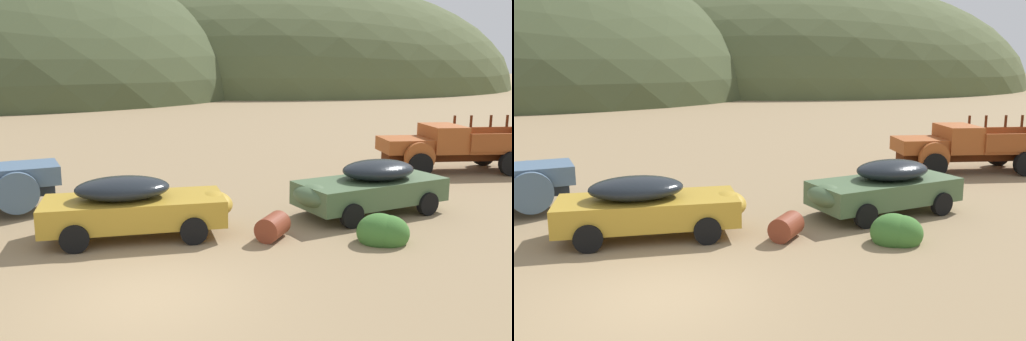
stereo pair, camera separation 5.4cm
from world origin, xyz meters
TOP-DOWN VIEW (x-y plane):
  - ground_plane at (0.00, 0.00)m, footprint 300.00×300.00m
  - hill_far_right at (-12.05, 80.85)m, footprint 70.21×85.74m
  - hill_center at (28.29, 81.11)m, footprint 78.64×67.60m
  - car_mustard at (0.12, 3.76)m, footprint 4.83×2.22m
  - car_weathered_green at (6.63, 4.11)m, footprint 4.89×2.74m
  - truck_oxide_orange at (12.55, 8.92)m, footprint 6.31×3.12m
  - oil_drum_tipped at (3.31, 2.64)m, footprint 1.07×1.10m
  - bush_between_trucks at (5.86, 1.66)m, footprint 1.29×1.11m

SIDE VIEW (x-z plane):
  - ground_plane at x=0.00m, z-range 0.00..0.00m
  - hill_far_right at x=-12.05m, z-range -17.91..17.91m
  - hill_center at x=28.29m, z-range -17.70..17.70m
  - bush_between_trucks at x=5.86m, z-range -0.22..0.72m
  - oil_drum_tipped at x=3.31m, z-range 0.00..0.63m
  - car_weathered_green at x=6.63m, z-range 0.03..1.60m
  - car_mustard at x=0.12m, z-range 0.03..1.60m
  - truck_oxide_orange at x=12.55m, z-range -0.06..2.10m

